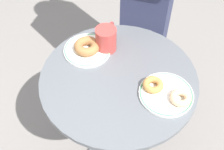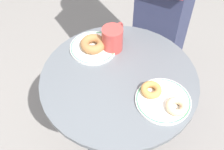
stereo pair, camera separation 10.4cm
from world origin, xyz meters
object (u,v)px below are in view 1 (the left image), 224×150
(cafe_table, at_px, (118,113))
(plate_left, at_px, (87,50))
(donut_old_fashioned, at_px, (153,85))
(coffee_mug, at_px, (106,39))
(plate_right, at_px, (166,94))
(donut_cinnamon, at_px, (87,46))
(donut_glazed, at_px, (181,98))

(cafe_table, height_order, plate_left, plate_left)
(donut_old_fashioned, bearing_deg, coffee_mug, 167.37)
(cafe_table, distance_m, plate_left, 0.32)
(plate_right, height_order, donut_old_fashioned, donut_old_fashioned)
(plate_right, bearing_deg, coffee_mug, 170.69)
(donut_cinnamon, relative_size, coffee_mug, 0.82)
(plate_right, relative_size, donut_old_fashioned, 2.60)
(donut_old_fashioned, bearing_deg, cafe_table, -166.63)
(plate_right, bearing_deg, donut_old_fashioned, -171.97)
(plate_left, bearing_deg, donut_old_fashioned, 0.75)
(donut_glazed, relative_size, coffee_mug, 0.60)
(donut_glazed, bearing_deg, cafe_table, -169.69)
(plate_left, bearing_deg, cafe_table, -8.38)
(cafe_table, height_order, donut_cinnamon, donut_cinnamon)
(plate_left, height_order, coffee_mug, coffee_mug)
(cafe_table, distance_m, donut_glazed, 0.37)
(cafe_table, bearing_deg, coffee_mug, 146.02)
(plate_right, distance_m, donut_old_fashioned, 0.06)
(plate_left, xyz_separation_m, coffee_mug, (0.05, 0.06, 0.04))
(plate_right, height_order, coffee_mug, coffee_mug)
(cafe_table, xyz_separation_m, donut_cinnamon, (-0.18, 0.02, 0.29))
(plate_right, xyz_separation_m, donut_cinnamon, (-0.37, -0.01, 0.02))
(plate_right, distance_m, coffee_mug, 0.33)
(coffee_mug, bearing_deg, donut_cinnamon, -124.72)
(cafe_table, bearing_deg, plate_right, 11.86)
(cafe_table, relative_size, plate_right, 3.82)
(donut_glazed, bearing_deg, coffee_mug, 172.67)
(plate_left, distance_m, plate_right, 0.37)
(donut_cinnamon, xyz_separation_m, donut_old_fashioned, (0.32, 0.01, -0.01))
(plate_left, distance_m, donut_old_fashioned, 0.32)
(plate_right, bearing_deg, plate_left, -178.20)
(plate_left, xyz_separation_m, plate_right, (0.37, 0.01, 0.00))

